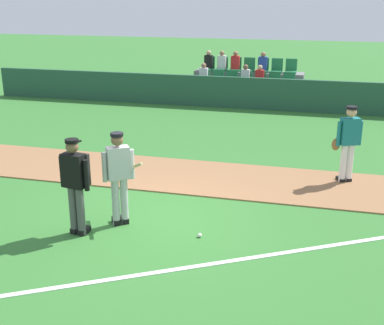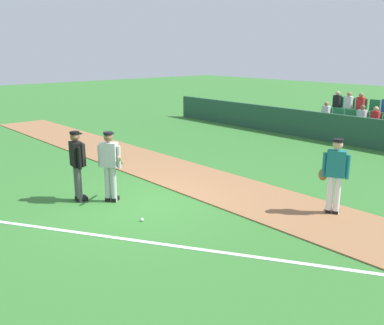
# 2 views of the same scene
# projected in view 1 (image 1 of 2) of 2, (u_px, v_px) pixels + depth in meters

# --- Properties ---
(ground_plane) EXTENTS (80.00, 80.00, 0.00)m
(ground_plane) POSITION_uv_depth(u_px,v_px,m) (153.00, 218.00, 9.78)
(ground_plane) COLOR #33702D
(infield_dirt_path) EXTENTS (28.00, 2.30, 0.03)m
(infield_dirt_path) POSITION_uv_depth(u_px,v_px,m) (186.00, 176.00, 12.01)
(infield_dirt_path) COLOR #936642
(infield_dirt_path) RESTS_ON ground
(foul_line_chalk) EXTENTS (10.30, 6.33, 0.01)m
(foul_line_chalk) POSITION_uv_depth(u_px,v_px,m) (312.00, 249.00, 8.60)
(foul_line_chalk) COLOR white
(foul_line_chalk) RESTS_ON ground
(dugout_fence) EXTENTS (20.00, 0.16, 1.16)m
(dugout_fence) POSITION_uv_depth(u_px,v_px,m) (241.00, 93.00, 18.90)
(dugout_fence) COLOR #234C38
(dugout_fence) RESTS_ON ground
(stadium_bleachers) EXTENTS (4.45, 2.10, 1.90)m
(stadium_bleachers) POSITION_uv_depth(u_px,v_px,m) (246.00, 88.00, 20.26)
(stadium_bleachers) COLOR slate
(stadium_bleachers) RESTS_ON ground
(batter_grey_jersey) EXTENTS (0.73, 0.70, 1.76)m
(batter_grey_jersey) POSITION_uv_depth(u_px,v_px,m) (119.00, 175.00, 9.25)
(batter_grey_jersey) COLOR #B2B2B2
(batter_grey_jersey) RESTS_ON ground
(umpire_home_plate) EXTENTS (0.58, 0.35, 1.76)m
(umpire_home_plate) POSITION_uv_depth(u_px,v_px,m) (76.00, 181.00, 8.85)
(umpire_home_plate) COLOR #4C4C4C
(umpire_home_plate) RESTS_ON ground
(runner_teal_jersey) EXTENTS (0.66, 0.41, 1.76)m
(runner_teal_jersey) POSITION_uv_depth(u_px,v_px,m) (348.00, 142.00, 11.33)
(runner_teal_jersey) COLOR white
(runner_teal_jersey) RESTS_ON ground
(baseball) EXTENTS (0.07, 0.07, 0.07)m
(baseball) POSITION_uv_depth(u_px,v_px,m) (200.00, 235.00, 9.01)
(baseball) COLOR white
(baseball) RESTS_ON ground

